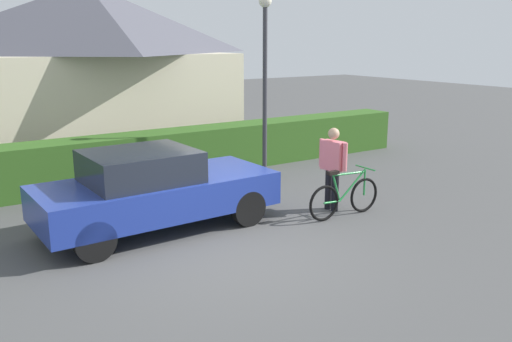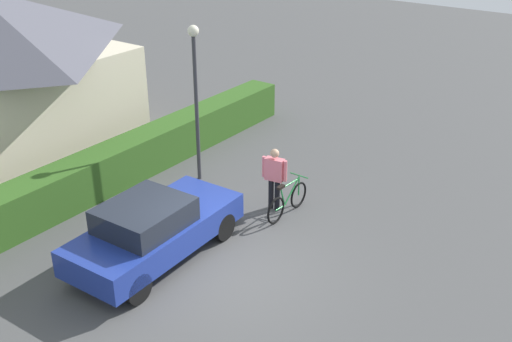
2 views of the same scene
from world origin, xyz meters
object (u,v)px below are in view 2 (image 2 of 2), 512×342
parked_car_near (153,229)px  bicycle (287,201)px  street_lamp (195,83)px  person_rider (274,175)px

parked_car_near → bicycle: bearing=-21.5°
street_lamp → person_rider: bearing=-94.2°
street_lamp → parked_car_near: bearing=-153.4°
parked_car_near → street_lamp: street_lamp is taller
parked_car_near → person_rider: (3.21, -0.81, 0.20)m
parked_car_near → bicycle: size_ratio=2.49×
bicycle → person_rider: size_ratio=1.03×
person_rider → bicycle: bearing=-98.7°
person_rider → street_lamp: (0.19, 2.51, 1.74)m
street_lamp → bicycle: bearing=-94.9°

